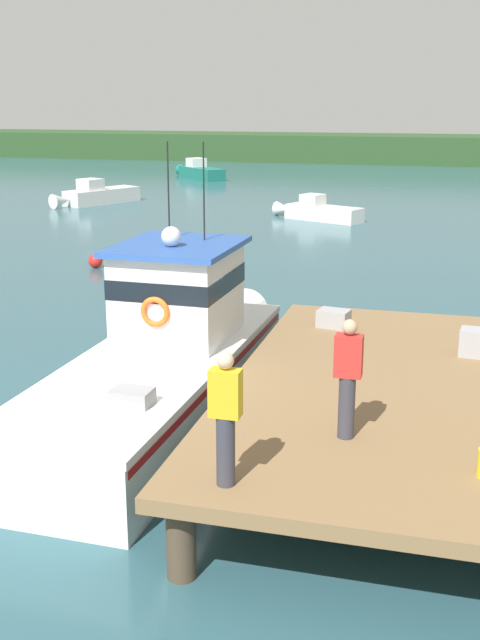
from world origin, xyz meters
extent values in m
plane|color=#2D5660|center=(0.00, 0.00, 0.00)|extent=(200.00, 200.00, 0.00)
cylinder|color=#4C3D2D|center=(2.20, -4.10, 0.50)|extent=(0.36, 0.36, 1.00)
cylinder|color=#4C3D2D|center=(2.20, 4.10, 0.50)|extent=(0.36, 0.36, 1.00)
cube|color=olive|center=(4.80, 0.00, 1.10)|extent=(6.00, 9.00, 0.20)
cube|color=white|center=(0.20, 0.29, 0.55)|extent=(2.70, 8.06, 1.10)
cone|color=white|center=(0.32, 5.19, 0.55)|extent=(1.14, 1.83, 1.10)
cube|color=#A31919|center=(0.20, 0.29, 1.00)|extent=(2.71, 7.90, 0.12)
cube|color=white|center=(0.20, 0.29, 1.16)|extent=(2.74, 8.06, 0.12)
cube|color=silver|center=(0.23, 1.49, 2.00)|extent=(1.95, 2.25, 1.80)
cube|color=black|center=(0.23, 1.49, 2.31)|extent=(1.97, 2.27, 0.36)
cube|color=#2D56A8|center=(0.23, 1.49, 2.95)|extent=(2.20, 2.55, 0.10)
sphere|color=white|center=(0.22, 1.19, 3.18)|extent=(0.36, 0.36, 0.36)
cylinder|color=black|center=(-0.11, 2.00, 3.90)|extent=(0.03, 0.03, 1.80)
cylinder|color=black|center=(0.59, 1.98, 3.90)|extent=(0.03, 0.03, 1.80)
cube|color=#939399|center=(0.70, -1.92, 1.28)|extent=(0.61, 0.45, 0.36)
torus|color=orange|center=(-0.27, -2.50, 1.16)|extent=(0.57, 0.57, 0.12)
torus|color=#EA5119|center=(0.20, 0.35, 2.00)|extent=(0.54, 0.11, 0.54)
cube|color=#9E9EA3|center=(5.63, 1.83, 1.44)|extent=(0.64, 0.49, 0.48)
cube|color=#9E9EA3|center=(2.93, 2.98, 1.37)|extent=(0.67, 0.54, 0.34)
cylinder|color=#383842|center=(3.87, -2.21, 1.63)|extent=(0.22, 0.22, 0.86)
cube|color=red|center=(3.87, -2.21, 2.34)|extent=(0.36, 0.22, 0.56)
sphere|color=tan|center=(3.87, -2.21, 2.73)|extent=(0.20, 0.20, 0.20)
cylinder|color=#383842|center=(2.70, -3.91, 1.63)|extent=(0.22, 0.22, 0.86)
cube|color=gold|center=(2.70, -3.91, 2.34)|extent=(0.36, 0.22, 0.56)
sphere|color=beige|center=(2.70, -3.91, 2.73)|extent=(0.20, 0.20, 0.20)
cube|color=white|center=(-0.79, 24.92, 0.34)|extent=(3.89, 2.60, 0.68)
cone|color=white|center=(-2.93, 25.86, 0.34)|extent=(1.13, 1.00, 0.68)
cube|color=silver|center=(-1.39, 25.18, 0.93)|extent=(1.24, 1.25, 0.51)
cube|color=#196B5B|center=(-12.50, 42.45, 0.41)|extent=(4.24, 4.15, 0.82)
cone|color=#196B5B|center=(-14.53, 44.40, 0.41)|extent=(1.38, 1.37, 0.82)
cube|color=silver|center=(-13.07, 43.00, 1.13)|extent=(1.61, 1.61, 0.61)
cube|color=silver|center=(-13.63, 28.05, 0.40)|extent=(3.16, 4.53, 0.79)
cone|color=silver|center=(-14.82, 25.59, 0.40)|extent=(1.19, 1.33, 0.79)
cube|color=silver|center=(-13.96, 27.36, 1.09)|extent=(1.48, 1.47, 0.60)
sphere|color=red|center=(-6.56, 12.15, 0.24)|extent=(0.48, 0.48, 0.48)
cube|color=#284723|center=(0.00, 62.00, 1.20)|extent=(120.00, 8.00, 2.40)
camera|label=1|loc=(5.03, -11.90, 5.55)|focal=44.07mm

